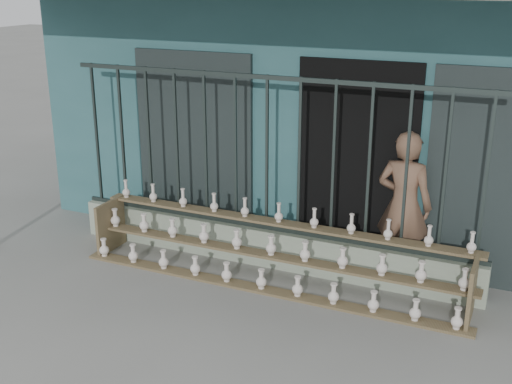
% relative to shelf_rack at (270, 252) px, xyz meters
% --- Properties ---
extents(ground, '(60.00, 60.00, 0.00)m').
position_rel_shelf_rack_xyz_m(ground, '(-0.22, -0.89, -0.36)').
color(ground, slate).
extents(workshop_building, '(7.40, 6.60, 3.21)m').
position_rel_shelf_rack_xyz_m(workshop_building, '(-0.21, 3.34, 1.26)').
color(workshop_building, '#2C585C').
rests_on(workshop_building, ground).
extents(parapet_wall, '(5.00, 0.20, 0.45)m').
position_rel_shelf_rack_xyz_m(parapet_wall, '(-0.22, 0.41, -0.13)').
color(parapet_wall, '#92A089').
rests_on(parapet_wall, ground).
extents(security_fence, '(5.00, 0.04, 1.80)m').
position_rel_shelf_rack_xyz_m(security_fence, '(-0.22, 0.41, 0.99)').
color(security_fence, '#283330').
rests_on(security_fence, parapet_wall).
extents(shelf_rack, '(4.50, 0.68, 0.85)m').
position_rel_shelf_rack_xyz_m(shelf_rack, '(0.00, 0.00, 0.00)').
color(shelf_rack, brown).
rests_on(shelf_rack, ground).
extents(elderly_woman, '(0.66, 0.47, 1.70)m').
position_rel_shelf_rack_xyz_m(elderly_woman, '(1.29, 0.76, 0.49)').
color(elderly_woman, brown).
rests_on(elderly_woman, ground).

